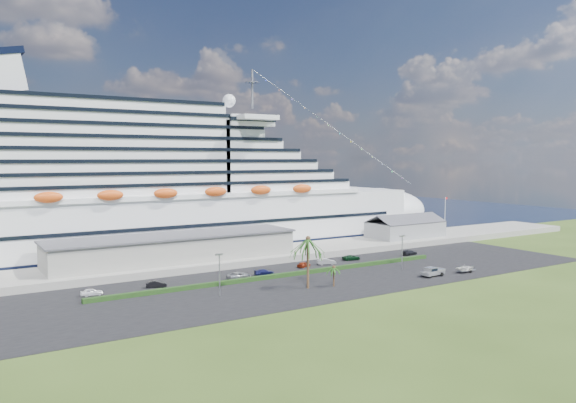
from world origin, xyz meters
TOP-DOWN VIEW (x-y plane):
  - ground at (0.00, 0.00)m, footprint 420.00×420.00m
  - asphalt_lot at (0.00, 11.00)m, footprint 140.00×38.00m
  - wharf at (0.00, 40.00)m, footprint 240.00×20.00m
  - water at (0.00, 130.00)m, footprint 420.00×160.00m
  - cruise_ship at (-21.53, 64.00)m, footprint 191.00×38.00m
  - terminal_building at (-25.00, 40.00)m, footprint 61.00×15.00m
  - port_shed at (52.00, 40.00)m, footprint 24.00×12.31m
  - flagpole at (70.04, 40.00)m, footprint 1.08×0.16m
  - hedge at (-8.00, 16.00)m, footprint 88.00×1.10m
  - lamp_post_left at (-28.00, 8.00)m, footprint 1.60×0.35m
  - lamp_post_right at (20.00, 8.00)m, footprint 1.60×0.35m
  - palm_tall at (-10.00, 4.00)m, footprint 8.82×8.82m
  - palm_short at (-4.50, 2.50)m, footprint 3.53×3.53m
  - parked_car_0 at (-49.03, 21.32)m, footprint 4.28×1.94m
  - parked_car_1 at (-36.07, 21.39)m, footprint 4.49×2.69m
  - parked_car_2 at (-17.87, 19.49)m, footprint 5.73×2.90m
  - parked_car_3 at (-11.07, 20.15)m, footprint 5.00×2.82m
  - parked_car_4 at (1.76, 23.02)m, footprint 4.38×2.98m
  - parked_car_5 at (8.37, 22.65)m, footprint 4.90×3.26m
  - parked_car_6 at (17.71, 24.37)m, footprint 5.07×2.85m
  - parked_car_7 at (36.04, 21.82)m, footprint 5.19×2.63m
  - pickup_truck at (20.45, -1.44)m, footprint 6.13×2.70m
  - boat_trailer at (30.33, -2.61)m, footprint 5.80×3.94m

SIDE VIEW (x-z plane):
  - ground at x=0.00m, z-range 0.00..0.00m
  - water at x=0.00m, z-range 0.00..0.02m
  - asphalt_lot at x=0.00m, z-range 0.00..0.12m
  - hedge at x=-8.00m, z-range 0.12..1.02m
  - parked_car_6 at x=17.71m, z-range 0.12..1.46m
  - parked_car_3 at x=-11.07m, z-range 0.12..1.49m
  - parked_car_4 at x=1.76m, z-range 0.12..1.50m
  - parked_car_1 at x=-36.07m, z-range 0.12..1.52m
  - parked_car_0 at x=-49.03m, z-range 0.12..1.54m
  - parked_car_7 at x=36.04m, z-range 0.12..1.56m
  - parked_car_5 at x=8.37m, z-range 0.12..1.65m
  - parked_car_2 at x=-17.87m, z-range 0.12..1.67m
  - wharf at x=0.00m, z-range 0.00..1.80m
  - boat_trailer at x=30.33m, z-range 0.39..2.03m
  - pickup_truck at x=20.45m, z-range 0.22..2.32m
  - palm_short at x=-4.50m, z-range 1.38..5.95m
  - port_shed at x=52.00m, z-range 0.71..8.08m
  - terminal_building at x=-25.00m, z-range 1.86..8.16m
  - lamp_post_left at x=-28.00m, z-range 1.21..9.48m
  - lamp_post_right at x=20.00m, z-range 1.21..9.48m
  - flagpole at x=70.04m, z-range 2.27..14.27m
  - palm_tall at x=-10.00m, z-range 3.64..14.77m
  - cruise_ship at x=-21.53m, z-range -10.31..43.69m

